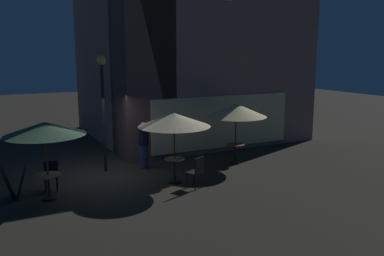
% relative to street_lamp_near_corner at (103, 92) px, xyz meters
% --- Properties ---
extents(ground_plane, '(60.00, 60.00, 0.00)m').
position_rel_street_lamp_near_corner_xyz_m(ground_plane, '(-0.25, -0.58, -2.70)').
color(ground_plane, '#292821').
extents(cafe_building, '(8.92, 8.42, 8.29)m').
position_rel_street_lamp_near_corner_xyz_m(cafe_building, '(3.79, 3.00, 1.44)').
color(cafe_building, gray).
rests_on(cafe_building, ground).
extents(street_lamp_near_corner, '(0.31, 0.31, 3.91)m').
position_rel_street_lamp_near_corner_xyz_m(street_lamp_near_corner, '(0.00, 0.00, 0.00)').
color(street_lamp_near_corner, black).
rests_on(street_lamp_near_corner, ground).
extents(menu_sandwich_board, '(0.70, 0.60, 0.92)m').
position_rel_street_lamp_near_corner_xyz_m(menu_sandwich_board, '(-2.96, -1.46, -2.23)').
color(menu_sandwich_board, black).
rests_on(menu_sandwich_board, ground).
extents(cafe_table_0, '(0.61, 0.61, 0.78)m').
position_rel_street_lamp_near_corner_xyz_m(cafe_table_0, '(1.56, -2.24, -2.19)').
color(cafe_table_0, black).
rests_on(cafe_table_0, ground).
extents(cafe_table_1, '(0.67, 0.67, 0.71)m').
position_rel_street_lamp_near_corner_xyz_m(cafe_table_1, '(4.49, -1.22, -2.20)').
color(cafe_table_1, black).
rests_on(cafe_table_1, ground).
extents(cafe_table_2, '(0.70, 0.70, 0.71)m').
position_rel_street_lamp_near_corner_xyz_m(cafe_table_2, '(-2.14, -1.98, -2.19)').
color(cafe_table_2, black).
rests_on(cafe_table_2, ground).
extents(patio_umbrella_0, '(2.22, 2.22, 2.20)m').
position_rel_street_lamp_near_corner_xyz_m(patio_umbrella_0, '(1.56, -2.24, -0.72)').
color(patio_umbrella_0, black).
rests_on(patio_umbrella_0, ground).
extents(patio_umbrella_1, '(2.20, 2.20, 2.20)m').
position_rel_street_lamp_near_corner_xyz_m(patio_umbrella_1, '(4.49, -1.22, -0.74)').
color(patio_umbrella_1, black).
rests_on(patio_umbrella_1, ground).
extents(patio_umbrella_2, '(2.16, 2.16, 2.18)m').
position_rel_street_lamp_near_corner_xyz_m(patio_umbrella_2, '(-2.14, -1.98, -0.71)').
color(patio_umbrella_2, black).
rests_on(patio_umbrella_2, ground).
extents(cafe_chair_0, '(0.52, 0.52, 0.97)m').
position_rel_street_lamp_near_corner_xyz_m(cafe_chair_0, '(1.92, -3.05, -2.12)').
color(cafe_chair_0, black).
rests_on(cafe_chair_0, ground).
extents(cafe_chair_1, '(0.48, 0.48, 0.86)m').
position_rel_street_lamp_near_corner_xyz_m(cafe_chair_1, '(-1.95, -1.15, -2.18)').
color(cafe_chair_1, black).
rests_on(cafe_chair_1, ground).
extents(patron_standing_0, '(0.36, 0.36, 1.64)m').
position_rel_street_lamp_near_corner_xyz_m(patron_standing_0, '(1.29, -0.31, -1.88)').
color(patron_standing_0, navy).
rests_on(patron_standing_0, ground).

